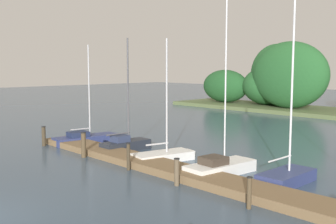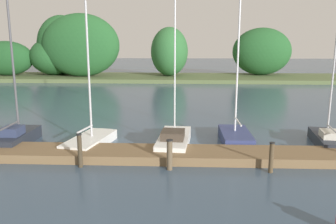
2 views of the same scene
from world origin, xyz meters
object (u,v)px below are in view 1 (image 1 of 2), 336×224
sailboat_0 (87,138)px  sailboat_3 (222,166)px  sailboat_2 (165,155)px  mooring_piling_2 (128,157)px  sailboat_4 (288,174)px  mooring_piling_1 (84,145)px  sailboat_1 (127,143)px  mooring_piling_4 (249,193)px  mooring_piling_0 (44,136)px  mooring_piling_3 (177,172)px

sailboat_0 → sailboat_3: sailboat_3 is taller
sailboat_2 → mooring_piling_2: bearing=-161.4°
sailboat_3 → sailboat_4: size_ratio=1.01×
mooring_piling_1 → sailboat_3: bearing=20.9°
sailboat_1 → mooring_piling_4: sailboat_1 is taller
sailboat_3 → mooring_piling_0: size_ratio=6.98×
sailboat_1 → mooring_piling_4: size_ratio=5.72×
mooring_piling_0 → mooring_piling_2: (8.28, 0.17, 0.04)m
sailboat_0 → mooring_piling_4: size_ratio=5.49×
sailboat_3 → mooring_piling_1: 7.79m
sailboat_0 → mooring_piling_2: bearing=-100.7°
sailboat_0 → mooring_piling_3: (10.74, -2.47, 0.26)m
sailboat_4 → mooring_piling_1: size_ratio=6.17×
mooring_piling_1 → mooring_piling_4: size_ratio=1.21×
mooring_piling_2 → sailboat_4: bearing=29.9°
sailboat_2 → sailboat_3: sailboat_3 is taller
mooring_piling_3 → mooring_piling_0: bearing=-179.7°
mooring_piling_4 → mooring_piling_2: bearing=178.3°
sailboat_2 → mooring_piling_2: sailboat_2 is taller
sailboat_3 → sailboat_4: sailboat_3 is taller
mooring_piling_0 → mooring_piling_4: mooring_piling_0 is taller
sailboat_0 → sailboat_4: (13.66, 1.25, 0.05)m
sailboat_0 → mooring_piling_4: bearing=-93.1°
mooring_piling_3 → mooring_piling_2: bearing=178.2°
sailboat_3 → sailboat_4: (2.83, 0.93, 0.00)m
mooring_piling_0 → mooring_piling_1: bearing=1.0°
sailboat_1 → mooring_piling_2: size_ratio=5.00×
sailboat_2 → mooring_piling_4: (7.34, -2.87, 0.27)m
sailboat_1 → sailboat_2: (3.38, -0.06, -0.12)m
sailboat_0 → mooring_piling_1: 4.33m
sailboat_2 → mooring_piling_4: sailboat_2 is taller
mooring_piling_1 → mooring_piling_3: (7.19, -0.02, -0.11)m
sailboat_1 → mooring_piling_0: sailboat_1 is taller
sailboat_0 → sailboat_3: bearing=-81.2°
sailboat_2 → sailboat_4: sailboat_4 is taller
sailboat_0 → sailboat_4: bearing=-77.7°
sailboat_4 → mooring_piling_2: 7.26m
mooring_piling_3 → mooring_piling_4: mooring_piling_3 is taller
sailboat_4 → mooring_piling_2: bearing=119.2°
sailboat_2 → mooring_piling_4: 7.89m
sailboat_0 → sailboat_2: 7.08m
sailboat_4 → mooring_piling_4: 3.91m
sailboat_0 → sailboat_2: (7.07, 0.29, -0.02)m
mooring_piling_3 → sailboat_4: bearing=51.9°
sailboat_1 → sailboat_4: 10.01m
sailboat_1 → mooring_piling_0: (-4.60, -2.88, 0.19)m
sailboat_2 → mooring_piling_1: bearing=140.1°
sailboat_0 → mooring_piling_2: sailboat_0 is taller
sailboat_2 → sailboat_0: bearing=104.6°
sailboat_0 → mooring_piling_2: (7.37, -2.37, 0.33)m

